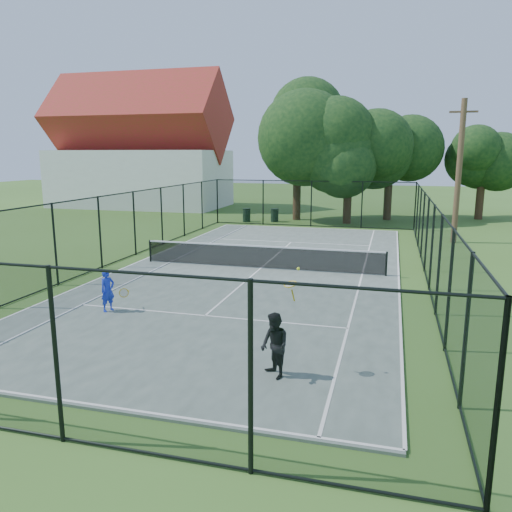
% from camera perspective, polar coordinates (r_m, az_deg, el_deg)
% --- Properties ---
extents(ground, '(120.00, 120.00, 0.00)m').
position_cam_1_polar(ground, '(20.59, 0.55, -1.57)').
color(ground, '#3A5C1F').
extents(tennis_court, '(11.00, 24.00, 0.06)m').
position_cam_1_polar(tennis_court, '(20.58, 0.55, -1.48)').
color(tennis_court, '#4F5D53').
rests_on(tennis_court, ground).
extents(tennis_net, '(10.08, 0.08, 0.95)m').
position_cam_1_polar(tennis_net, '(20.47, 0.56, 0.01)').
color(tennis_net, black).
rests_on(tennis_net, tennis_court).
extents(fence, '(13.10, 26.10, 3.00)m').
position_cam_1_polar(fence, '(20.30, 0.56, 2.56)').
color(fence, black).
rests_on(fence, ground).
extents(tree_near_left, '(7.55, 7.55, 9.85)m').
position_cam_1_polar(tree_near_left, '(36.21, 4.80, 13.72)').
color(tree_near_left, '#332114').
rests_on(tree_near_left, ground).
extents(tree_near_mid, '(5.67, 5.67, 7.42)m').
position_cam_1_polar(tree_near_mid, '(34.69, 10.59, 11.19)').
color(tree_near_mid, '#332114').
rests_on(tree_near_mid, ground).
extents(tree_near_right, '(6.22, 6.22, 8.59)m').
position_cam_1_polar(tree_near_right, '(37.32, 15.15, 12.38)').
color(tree_near_right, '#332114').
rests_on(tree_near_right, ground).
extents(tree_far_right, '(4.84, 4.84, 6.40)m').
position_cam_1_polar(tree_far_right, '(39.82, 24.51, 9.52)').
color(tree_far_right, '#332114').
rests_on(tree_far_right, ground).
extents(building, '(15.30, 8.15, 11.87)m').
position_cam_1_polar(building, '(46.92, -13.12, 11.58)').
color(building, silver).
rests_on(building, ground).
extents(trash_bin_left, '(0.58, 0.58, 0.95)m').
position_cam_1_polar(trash_bin_left, '(35.13, -1.09, 4.70)').
color(trash_bin_left, black).
rests_on(trash_bin_left, ground).
extents(trash_bin_right, '(0.58, 0.58, 0.93)m').
position_cam_1_polar(trash_bin_right, '(35.20, 2.14, 4.69)').
color(trash_bin_right, black).
rests_on(trash_bin_right, ground).
extents(utility_pole, '(1.40, 0.30, 7.48)m').
position_cam_1_polar(utility_pole, '(28.61, 22.18, 8.98)').
color(utility_pole, '#4C3823').
rests_on(utility_pole, ground).
extents(player_blue, '(0.82, 0.55, 1.27)m').
position_cam_1_polar(player_blue, '(15.53, -16.58, -3.79)').
color(player_blue, '#182ED1').
rests_on(player_blue, tennis_court).
extents(player_black, '(0.85, 0.93, 2.30)m').
position_cam_1_polar(player_black, '(10.58, 2.14, -10.16)').
color(player_black, black).
rests_on(player_black, tennis_court).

